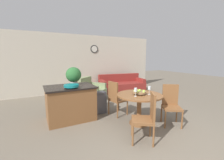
# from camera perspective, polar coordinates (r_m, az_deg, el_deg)

# --- Properties ---
(ground_plane) EXTENTS (24.00, 24.00, 0.00)m
(ground_plane) POSITION_cam_1_polar(r_m,az_deg,el_deg) (3.11, 19.79, -24.53)
(ground_plane) COLOR #706656
(wall_back) EXTENTS (8.00, 0.09, 2.70)m
(wall_back) POSITION_cam_1_polar(r_m,az_deg,el_deg) (7.30, -12.21, 6.10)
(wall_back) COLOR beige
(wall_back) RESTS_ON ground_plane
(dining_table) EXTENTS (1.12, 1.12, 0.76)m
(dining_table) POSITION_cam_1_polar(r_m,az_deg,el_deg) (3.81, 10.36, -7.92)
(dining_table) COLOR brown
(dining_table) RESTS_ON ground_plane
(dining_chair_near_left) EXTENTS (0.58, 0.58, 1.00)m
(dining_chair_near_left) POSITION_cam_1_polar(r_m,az_deg,el_deg) (3.09, 13.12, -13.08)
(dining_chair_near_left) COLOR brown
(dining_chair_near_left) RESTS_ON ground_plane
(dining_chair_near_right) EXTENTS (0.58, 0.58, 1.00)m
(dining_chair_near_right) POSITION_cam_1_polar(r_m,az_deg,el_deg) (4.05, 21.58, -8.18)
(dining_chair_near_right) COLOR brown
(dining_chair_near_right) RESTS_ON ground_plane
(dining_chair_far_side) EXTENTS (0.50, 0.50, 1.00)m
(dining_chair_far_side) POSITION_cam_1_polar(r_m,az_deg,el_deg) (4.30, 1.51, -6.54)
(dining_chair_far_side) COLOR brown
(dining_chair_far_side) RESTS_ON ground_plane
(fruit_bowl) EXTENTS (0.32, 0.32, 0.13)m
(fruit_bowl) POSITION_cam_1_polar(r_m,az_deg,el_deg) (3.75, 10.44, -4.55)
(fruit_bowl) COLOR olive
(fruit_bowl) RESTS_ON dining_table
(wine_glass_left) EXTENTS (0.07, 0.07, 0.20)m
(wine_glass_left) POSITION_cam_1_polar(r_m,az_deg,el_deg) (3.52, 8.96, -3.84)
(wine_glass_left) COLOR silver
(wine_glass_left) RESTS_ON dining_table
(wine_glass_right) EXTENTS (0.07, 0.07, 0.20)m
(wine_glass_right) POSITION_cam_1_polar(r_m,az_deg,el_deg) (3.78, 14.03, -3.11)
(wine_glass_right) COLOR silver
(wine_glass_right) RESTS_ON dining_table
(kitchen_island) EXTENTS (1.25, 0.90, 0.91)m
(kitchen_island) POSITION_cam_1_polar(r_m,az_deg,el_deg) (4.21, -15.53, -8.37)
(kitchen_island) COLOR brown
(kitchen_island) RESTS_ON ground_plane
(teal_bowl) EXTENTS (0.36, 0.36, 0.09)m
(teal_bowl) POSITION_cam_1_polar(r_m,az_deg,el_deg) (3.87, -15.23, -2.12)
(teal_bowl) COLOR #147A7F
(teal_bowl) RESTS_ON kitchen_island
(potted_plant) EXTENTS (0.42, 0.42, 0.49)m
(potted_plant) POSITION_cam_1_polar(r_m,az_deg,el_deg) (4.25, -14.42, 1.80)
(potted_plant) COLOR beige
(potted_plant) RESTS_ON kitchen_island
(trash_bin) EXTENTS (0.32, 0.24, 0.65)m
(trash_bin) POSITION_cam_1_polar(r_m,az_deg,el_deg) (4.56, -4.52, -8.52)
(trash_bin) COLOR #47474C
(trash_bin) RESTS_ON ground_plane
(couch) EXTENTS (2.28, 1.28, 0.81)m
(couch) POSITION_cam_1_polar(r_m,az_deg,el_deg) (7.43, 3.65, -1.99)
(couch) COLOR maroon
(couch) RESTS_ON ground_plane
(armchair) EXTENTS (1.22, 1.24, 0.86)m
(armchair) POSITION_cam_1_polar(r_m,az_deg,el_deg) (6.10, -7.91, -4.38)
(armchair) COLOR gray
(armchair) RESTS_ON ground_plane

